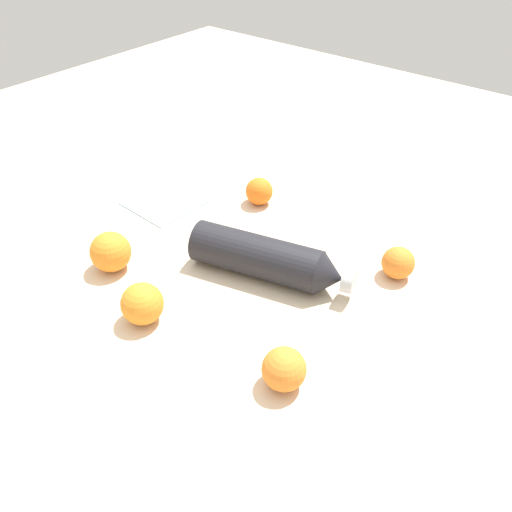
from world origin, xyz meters
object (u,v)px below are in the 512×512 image
Objects in this scene: water_bottle at (268,259)px; orange_4 at (284,369)px; orange_2 at (398,263)px; folded_napkin at (170,199)px; orange_0 at (259,191)px; orange_1 at (142,304)px; orange_3 at (111,252)px.

water_bottle reaches higher than orange_4.
folded_napkin is at bearing -81.24° from orange_2.
orange_4 is at bearing 42.87° from orange_0.
water_bottle reaches higher than folded_napkin.
orange_0 is (-0.19, -0.17, -0.01)m from water_bottle.
water_bottle is at bearing 157.63° from orange_1.
orange_1 is at bearing -81.85° from orange_4.
orange_1 reaches higher than orange_0.
water_bottle is 1.80× the size of folded_napkin.
orange_4 is (0.18, 0.17, -0.01)m from water_bottle.
water_bottle is 4.36× the size of orange_1.
orange_0 reaches higher than folded_napkin.
orange_3 is (-0.06, -0.15, 0.00)m from orange_1.
folded_napkin is at bearing -158.05° from orange_3.
water_bottle reaches higher than orange_2.
orange_1 is 0.16m from orange_3.
orange_2 is 0.53m from folded_napkin.
orange_3 is 0.42m from orange_4.
orange_3 reaches higher than folded_napkin.
orange_4 is 0.38× the size of folded_napkin.
orange_1 is 0.46m from orange_2.
water_bottle is 4.09× the size of orange_3.
orange_4 reaches higher than orange_0.
orange_3 is 0.26m from folded_napkin.
orange_3 is at bearing -92.57° from orange_4.
folded_napkin is at bearing -139.91° from orange_1.
orange_0 is 0.36m from orange_2.
orange_4 is (-0.04, 0.26, -0.00)m from orange_1.
folded_napkin is at bearing -116.53° from orange_4.
orange_3 is (0.17, -0.24, -0.00)m from water_bottle.
folded_napkin is (0.08, -0.52, -0.03)m from orange_2.
orange_4 reaches higher than orange_2.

